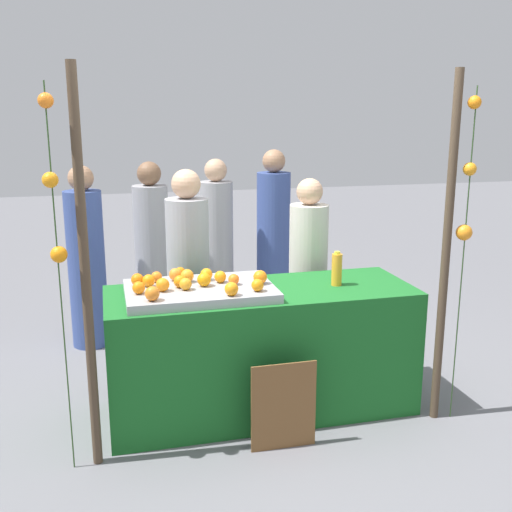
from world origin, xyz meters
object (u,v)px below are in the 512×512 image
juice_bottle (337,269)px  orange_1 (137,280)px  vendor_left (189,283)px  chalkboard_sign (283,407)px  vendor_right (308,280)px  stall_counter (261,350)px  orange_0 (180,281)px

juice_bottle → orange_1: bearing=175.1°
vendor_left → chalkboard_sign: bearing=-72.1°
orange_1 → vendor_right: (1.38, 0.57, -0.26)m
stall_counter → vendor_left: (-0.40, 0.69, 0.32)m
juice_bottle → chalkboard_sign: (-0.54, -0.51, -0.71)m
orange_0 → chalkboard_sign: orange_0 is taller
orange_0 → vendor_left: 0.75m
vendor_left → orange_1: bearing=-125.0°
stall_counter → orange_1: orange_1 is taller
chalkboard_sign → vendor_right: size_ratio=0.37×
orange_0 → vendor_right: 1.33m
orange_0 → vendor_right: vendor_right is taller
vendor_left → vendor_right: size_ratio=1.06×
stall_counter → vendor_left: vendor_left is taller
orange_0 → chalkboard_sign: (0.55, -0.52, -0.70)m
chalkboard_sign → orange_0: bearing=136.5°
chalkboard_sign → juice_bottle: bearing=43.7°
stall_counter → juice_bottle: (0.53, -0.02, 0.55)m
orange_0 → vendor_left: (0.15, 0.70, -0.21)m
vendor_right → orange_1: bearing=-157.6°
juice_bottle → stall_counter: bearing=178.0°
orange_0 → juice_bottle: 1.08m
orange_0 → chalkboard_sign: size_ratio=0.14×
stall_counter → chalkboard_sign: stall_counter is taller
chalkboard_sign → vendor_left: vendor_left is taller
vendor_right → juice_bottle: bearing=-92.6°
orange_0 → vendor_left: size_ratio=0.05×
orange_0 → vendor_right: bearing=31.3°
vendor_left → vendor_right: bearing=-1.5°
juice_bottle → vendor_right: bearing=87.4°
juice_bottle → vendor_left: vendor_left is taller
orange_1 → vendor_right: 1.51m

